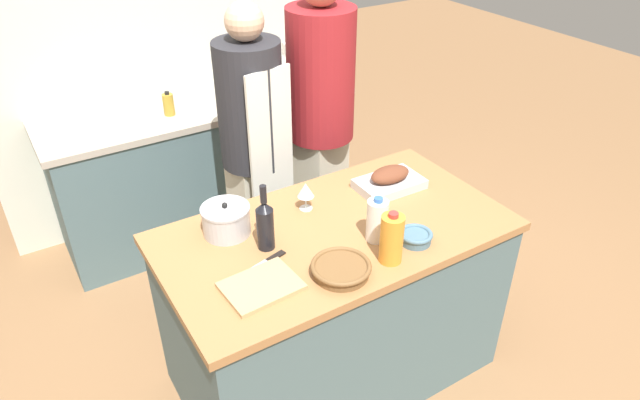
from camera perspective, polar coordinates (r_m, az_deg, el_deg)
ground_plane at (r=3.08m, az=1.29°, el=-16.44°), size 12.00×12.00×0.00m
kitchen_island at (r=2.76m, az=1.40°, el=-10.38°), size 1.52×0.84×0.88m
back_counter at (r=3.92m, az=-11.25°, el=3.32°), size 1.98×0.60×0.90m
back_wall at (r=3.92m, az=-14.57°, el=16.01°), size 2.48×0.10×2.55m
roasting_pan at (r=2.77m, az=6.98°, el=1.97°), size 0.32×0.21×0.11m
wicker_basket at (r=2.22m, az=2.11°, el=-6.88°), size 0.24×0.24×0.05m
cutting_board at (r=2.18m, az=-5.91°, el=-8.56°), size 0.29×0.23×0.02m
stock_pot at (r=2.45m, az=-9.36°, el=-1.99°), size 0.21×0.21×0.15m
mixing_bowl at (r=2.42m, az=9.54°, el=-3.63°), size 0.14×0.14×0.05m
juice_jug at (r=2.26m, az=7.17°, el=-3.85°), size 0.09×0.09×0.23m
milk_jug at (r=2.38m, az=5.73°, el=-2.03°), size 0.09×0.09×0.20m
wine_bottle_green at (r=2.32m, az=-5.51°, el=-2.39°), size 0.07×0.07×0.30m
wine_glass_left at (r=2.56m, az=-1.44°, el=0.95°), size 0.08×0.08×0.13m
knife_chef at (r=2.29m, az=-5.60°, el=-6.35°), size 0.23×0.09×0.01m
stand_mixer at (r=3.94m, az=-2.32°, el=13.16°), size 0.18×0.14×0.29m
condiment_bottle_tall at (r=3.90m, az=-6.18°, el=12.19°), size 0.06×0.06×0.18m
condiment_bottle_short at (r=3.59m, az=-14.91°, el=9.23°), size 0.07×0.07×0.15m
condiment_bottle_extra at (r=3.84m, az=-8.39°, el=11.40°), size 0.06×0.06×0.14m
person_cook_aproned at (r=3.12m, az=-6.69°, el=5.73°), size 0.35×0.37×1.67m
person_cook_guest at (r=3.26m, az=0.07°, el=8.53°), size 0.38×0.38×1.80m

